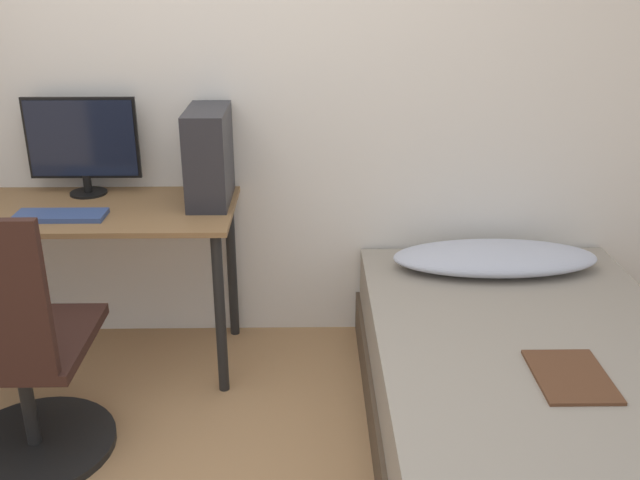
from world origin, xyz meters
TOP-DOWN VIEW (x-y plane):
  - wall_back at (0.00, 1.56)m, footprint 8.00×0.05m
  - desk at (-0.40, 1.25)m, footprint 1.14×0.58m
  - office_chair at (-0.54, 0.56)m, footprint 0.59×0.59m
  - bed at (1.30, 0.57)m, footprint 1.18×1.93m
  - pillow at (1.30, 1.28)m, footprint 0.90×0.36m
  - magazine at (1.34, 0.41)m, footprint 0.24×0.32m
  - monitor at (-0.49, 1.44)m, footprint 0.48×0.16m
  - keyboard at (-0.52, 1.13)m, footprint 0.36×0.14m
  - pc_tower at (0.07, 1.34)m, footprint 0.17×0.37m

SIDE VIEW (x-z plane):
  - bed at x=1.30m, z-range 0.00..0.43m
  - office_chair at x=-0.54m, z-range -0.12..0.88m
  - magazine at x=1.34m, z-range 0.43..0.44m
  - pillow at x=1.30m, z-range 0.43..0.54m
  - desk at x=-0.40m, z-range 0.26..0.99m
  - keyboard at x=-0.52m, z-range 0.74..0.76m
  - pc_tower at x=0.07m, z-range 0.74..1.13m
  - monitor at x=-0.49m, z-range 0.75..1.18m
  - wall_back at x=0.00m, z-range 0.00..2.50m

